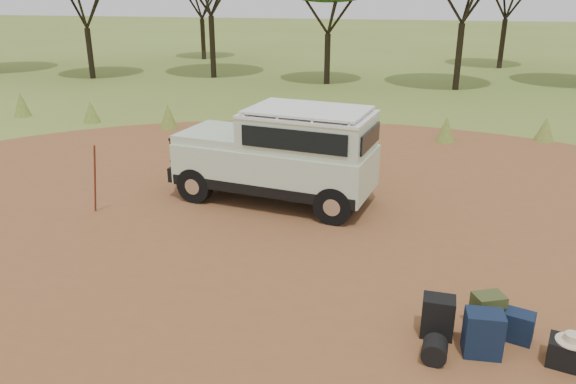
% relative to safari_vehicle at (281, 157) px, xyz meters
% --- Properties ---
extents(ground, '(140.00, 140.00, 0.00)m').
position_rel_safari_vehicle_xyz_m(ground, '(0.89, -2.50, -1.04)').
color(ground, '#5F6B26').
rests_on(ground, ground).
extents(dirt_clearing, '(23.00, 23.00, 0.01)m').
position_rel_safari_vehicle_xyz_m(dirt_clearing, '(0.89, -2.50, -1.04)').
color(dirt_clearing, brown).
rests_on(dirt_clearing, ground).
extents(grass_fringe, '(36.60, 1.60, 0.90)m').
position_rel_safari_vehicle_xyz_m(grass_fringe, '(1.01, 6.17, -0.64)').
color(grass_fringe, '#5F6B26').
rests_on(grass_fringe, ground).
extents(safari_vehicle, '(4.66, 2.54, 2.15)m').
position_rel_safari_vehicle_xyz_m(safari_vehicle, '(0.00, 0.00, 0.00)').
color(safari_vehicle, beige).
rests_on(safari_vehicle, ground).
extents(walking_staff, '(0.43, 0.41, 1.59)m').
position_rel_safari_vehicle_xyz_m(walking_staff, '(-3.60, -1.55, -0.25)').
color(walking_staff, maroon).
rests_on(walking_staff, ground).
extents(backpack_black, '(0.46, 0.35, 0.59)m').
position_rel_safari_vehicle_xyz_m(backpack_black, '(3.17, -4.58, -0.74)').
color(backpack_black, black).
rests_on(backpack_black, ground).
extents(backpack_navy, '(0.49, 0.36, 0.63)m').
position_rel_safari_vehicle_xyz_m(backpack_navy, '(3.73, -4.90, -0.73)').
color(backpack_navy, '#101D35').
rests_on(backpack_navy, ground).
extents(backpack_olive, '(0.50, 0.44, 0.57)m').
position_rel_safari_vehicle_xyz_m(backpack_olive, '(3.85, -4.32, -0.75)').
color(backpack_olive, '#3C4721').
rests_on(backpack_olive, ground).
extents(duffel_navy, '(0.45, 0.39, 0.43)m').
position_rel_safari_vehicle_xyz_m(duffel_navy, '(4.25, -4.47, -0.83)').
color(duffel_navy, '#101D35').
rests_on(duffel_navy, ground).
extents(hard_case, '(0.59, 0.49, 0.36)m').
position_rel_safari_vehicle_xyz_m(hard_case, '(4.79, -4.93, -0.86)').
color(hard_case, black).
rests_on(hard_case, ground).
extents(stuff_sack, '(0.36, 0.36, 0.32)m').
position_rel_safari_vehicle_xyz_m(stuff_sack, '(3.12, -5.17, -0.88)').
color(stuff_sack, black).
rests_on(stuff_sack, ground).
extents(safari_hat, '(0.40, 0.40, 0.12)m').
position_rel_safari_vehicle_xyz_m(safari_hat, '(4.79, -4.93, -0.63)').
color(safari_hat, beige).
rests_on(safari_hat, hard_case).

